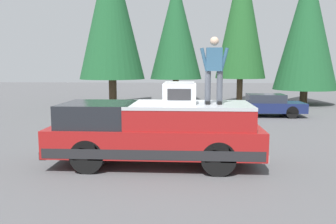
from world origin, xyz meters
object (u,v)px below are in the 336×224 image
(compressor_unit, at_px, (180,93))
(parked_car_navy, at_px, (264,105))
(person_on_truck_bed, at_px, (214,69))
(pickup_truck, at_px, (156,132))

(compressor_unit, bearing_deg, parked_car_navy, -23.82)
(compressor_unit, distance_m, person_on_truck_bed, 1.07)
(compressor_unit, xyz_separation_m, parked_car_navy, (9.38, -4.14, -1.35))
(pickup_truck, distance_m, compressor_unit, 1.23)
(pickup_truck, distance_m, parked_car_navy, 10.46)
(person_on_truck_bed, bearing_deg, parked_car_navy, -19.11)
(pickup_truck, xyz_separation_m, parked_car_navy, (9.30, -4.77, -0.29))
(person_on_truck_bed, distance_m, parked_car_navy, 10.20)
(compressor_unit, distance_m, parked_car_navy, 10.35)
(parked_car_navy, bearing_deg, compressor_unit, 156.18)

